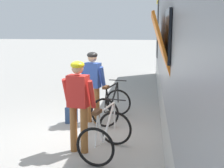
{
  "coord_description": "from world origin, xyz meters",
  "views": [
    {
      "loc": [
        1.37,
        -6.16,
        2.43
      ],
      "look_at": [
        0.51,
        0.71,
        1.05
      ],
      "focal_mm": 48.68,
      "sensor_mm": 36.0,
      "label": 1
    }
  ],
  "objects_px": {
    "cyclist_far_in_blue": "(92,81)",
    "backpack_on_platform": "(71,115)",
    "bicycle_near_white": "(106,135)",
    "cyclist_near_in_red": "(78,99)",
    "bicycle_far_black": "(112,105)"
  },
  "relations": [
    {
      "from": "cyclist_near_in_red",
      "to": "bicycle_far_black",
      "type": "distance_m",
      "value": 2.09
    },
    {
      "from": "bicycle_far_black",
      "to": "backpack_on_platform",
      "type": "relative_size",
      "value": 2.99
    },
    {
      "from": "cyclist_near_in_red",
      "to": "bicycle_near_white",
      "type": "relative_size",
      "value": 1.47
    },
    {
      "from": "backpack_on_platform",
      "to": "bicycle_near_white",
      "type": "bearing_deg",
      "value": -57.51
    },
    {
      "from": "cyclist_near_in_red",
      "to": "backpack_on_platform",
      "type": "distance_m",
      "value": 1.96
    },
    {
      "from": "backpack_on_platform",
      "to": "cyclist_near_in_red",
      "type": "bearing_deg",
      "value": -70.53
    },
    {
      "from": "cyclist_near_in_red",
      "to": "cyclist_far_in_blue",
      "type": "distance_m",
      "value": 1.78
    },
    {
      "from": "cyclist_far_in_blue",
      "to": "backpack_on_platform",
      "type": "distance_m",
      "value": 1.01
    },
    {
      "from": "cyclist_far_in_blue",
      "to": "cyclist_near_in_red",
      "type": "bearing_deg",
      "value": -87.87
    },
    {
      "from": "cyclist_far_in_blue",
      "to": "backpack_on_platform",
      "type": "height_order",
      "value": "cyclist_far_in_blue"
    },
    {
      "from": "cyclist_near_in_red",
      "to": "bicycle_far_black",
      "type": "bearing_deg",
      "value": 78.86
    },
    {
      "from": "cyclist_near_in_red",
      "to": "backpack_on_platform",
      "type": "xyz_separation_m",
      "value": [
        -0.59,
        1.67,
        -0.85
      ]
    },
    {
      "from": "bicycle_near_white",
      "to": "backpack_on_platform",
      "type": "bearing_deg",
      "value": 122.48
    },
    {
      "from": "cyclist_far_in_blue",
      "to": "bicycle_near_white",
      "type": "xyz_separation_m",
      "value": [
        0.59,
        -1.86,
        -0.65
      ]
    },
    {
      "from": "cyclist_far_in_blue",
      "to": "bicycle_far_black",
      "type": "height_order",
      "value": "cyclist_far_in_blue"
    }
  ]
}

